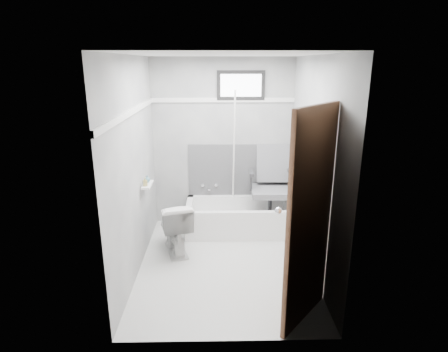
{
  "coord_description": "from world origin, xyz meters",
  "views": [
    {
      "loc": [
        -0.08,
        -3.99,
        2.32
      ],
      "look_at": [
        0.0,
        0.35,
        1.0
      ],
      "focal_mm": 30.0,
      "sensor_mm": 36.0,
      "label": 1
    }
  ],
  "objects_px": {
    "door": "(350,234)",
    "bathtub": "(239,217)",
    "toilet": "(175,227)",
    "soap_bottle_a": "(145,182)",
    "soap_bottle_b": "(147,179)",
    "office_chair": "(271,186)"
  },
  "relations": [
    {
      "from": "bathtub",
      "to": "soap_bottle_b",
      "type": "bearing_deg",
      "value": -155.27
    },
    {
      "from": "door",
      "to": "bathtub",
      "type": "bearing_deg",
      "value": 108.75
    },
    {
      "from": "soap_bottle_a",
      "to": "soap_bottle_b",
      "type": "relative_size",
      "value": 1.17
    },
    {
      "from": "toilet",
      "to": "soap_bottle_a",
      "type": "bearing_deg",
      "value": 0.09
    },
    {
      "from": "toilet",
      "to": "soap_bottle_b",
      "type": "height_order",
      "value": "soap_bottle_b"
    },
    {
      "from": "bathtub",
      "to": "door",
      "type": "xyz_separation_m",
      "value": [
        0.75,
        -2.21,
        0.79
      ]
    },
    {
      "from": "bathtub",
      "to": "office_chair",
      "type": "relative_size",
      "value": 1.38
    },
    {
      "from": "bathtub",
      "to": "toilet",
      "type": "distance_m",
      "value": 1.04
    },
    {
      "from": "office_chair",
      "to": "soap_bottle_b",
      "type": "relative_size",
      "value": 12.39
    },
    {
      "from": "office_chair",
      "to": "bathtub",
      "type": "bearing_deg",
      "value": -173.62
    },
    {
      "from": "bathtub",
      "to": "office_chair",
      "type": "height_order",
      "value": "office_chair"
    },
    {
      "from": "toilet",
      "to": "soap_bottle_a",
      "type": "height_order",
      "value": "soap_bottle_a"
    },
    {
      "from": "bathtub",
      "to": "soap_bottle_a",
      "type": "height_order",
      "value": "soap_bottle_a"
    },
    {
      "from": "office_chair",
      "to": "toilet",
      "type": "relative_size",
      "value": 1.6
    },
    {
      "from": "bathtub",
      "to": "soap_bottle_a",
      "type": "distance_m",
      "value": 1.55
    },
    {
      "from": "soap_bottle_b",
      "to": "bathtub",
      "type": "bearing_deg",
      "value": 24.73
    },
    {
      "from": "door",
      "to": "toilet",
      "type": "bearing_deg",
      "value": 134.55
    },
    {
      "from": "office_chair",
      "to": "toilet",
      "type": "height_order",
      "value": "office_chair"
    },
    {
      "from": "toilet",
      "to": "door",
      "type": "bearing_deg",
      "value": 118.27
    },
    {
      "from": "soap_bottle_a",
      "to": "soap_bottle_b",
      "type": "distance_m",
      "value": 0.14
    },
    {
      "from": "office_chair",
      "to": "soap_bottle_a",
      "type": "height_order",
      "value": "office_chair"
    },
    {
      "from": "toilet",
      "to": "soap_bottle_a",
      "type": "relative_size",
      "value": 6.62
    }
  ]
}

